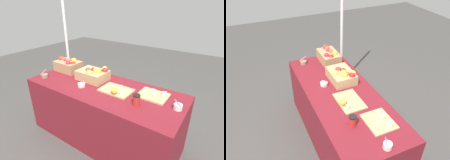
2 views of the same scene
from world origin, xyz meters
TOP-DOWN VIEW (x-y plane):
  - ground_plane at (0.00, 0.00)m, footprint 10.00×10.00m
  - table at (0.00, 0.00)m, footprint 1.90×0.76m
  - apple_crate_left at (-0.73, 0.14)m, footprint 0.36×0.24m
  - apple_crate_middle at (-0.23, 0.11)m, footprint 0.38×0.27m
  - cutting_board_front at (0.58, 0.14)m, footprint 0.31×0.26m
  - cutting_board_back at (0.19, -0.01)m, footprint 0.36×0.26m
  - sample_bowl_near at (-0.81, -0.21)m, footprint 0.09×0.10m
  - sample_bowl_mid at (0.86, 0.03)m, footprint 0.08×0.08m
  - sample_bowl_far at (-0.22, -0.13)m, footprint 0.09×0.09m
  - coffee_cup at (0.50, -0.12)m, footprint 0.08×0.08m
  - tent_pole at (-1.16, 0.54)m, footprint 0.04×0.04m

SIDE VIEW (x-z plane):
  - ground_plane at x=0.00m, z-range 0.00..0.00m
  - table at x=0.00m, z-range 0.00..0.74m
  - cutting_board_front at x=0.58m, z-range 0.72..0.78m
  - cutting_board_back at x=0.19m, z-range 0.71..0.80m
  - sample_bowl_far at x=-0.22m, z-range 0.71..0.81m
  - sample_bowl_near at x=-0.81m, z-range 0.71..0.81m
  - sample_bowl_mid at x=0.86m, z-range 0.72..0.82m
  - coffee_cup at x=0.50m, z-range 0.74..0.85m
  - apple_crate_middle at x=-0.23m, z-range 0.73..0.90m
  - apple_crate_left at x=-0.73m, z-range 0.73..0.92m
  - tent_pole at x=-1.16m, z-range 0.00..2.00m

